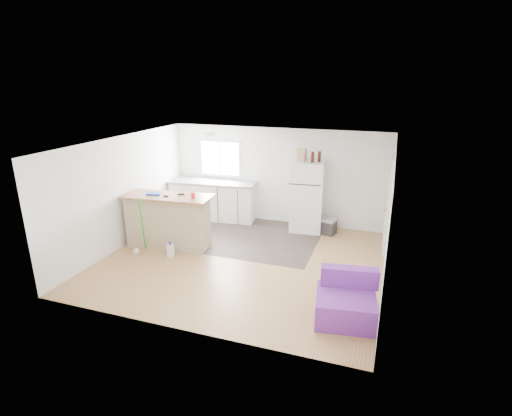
{
  "coord_description": "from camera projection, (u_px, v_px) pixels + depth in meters",
  "views": [
    {
      "loc": [
        2.7,
        -6.92,
        3.58
      ],
      "look_at": [
        0.06,
        0.7,
        0.92
      ],
      "focal_mm": 28.0,
      "sensor_mm": 36.0,
      "label": 1
    }
  ],
  "objects": [
    {
      "name": "purple_seat",
      "position": [
        346.0,
        302.0,
        6.14
      ],
      "size": [
        1.01,
        0.97,
        0.74
      ],
      "rotation": [
        0.0,
        0.0,
        0.15
      ],
      "color": "#742F9A",
      "rests_on": "floor"
    },
    {
      "name": "cardboard_box",
      "position": [
        302.0,
        155.0,
        9.25
      ],
      "size": [
        0.22,
        0.16,
        0.3
      ],
      "primitive_type": "cube",
      "rotation": [
        0.0,
        0.0,
        -0.3
      ],
      "color": "tan",
      "rests_on": "refrigerator"
    },
    {
      "name": "vinyl_zone",
      "position": [
        233.0,
        234.0,
        9.52
      ],
      "size": [
        4.05,
        2.5,
        0.0
      ],
      "primitive_type": "cube",
      "color": "#342B27",
      "rests_on": "floor"
    },
    {
      "name": "kitchen_cabinets",
      "position": [
        213.0,
        200.0,
        10.45
      ],
      "size": [
        2.31,
        0.93,
        1.3
      ],
      "rotation": [
        0.0,
        0.0,
        0.1
      ],
      "color": "white",
      "rests_on": "floor"
    },
    {
      "name": "room",
      "position": [
        241.0,
        205.0,
        7.8
      ],
      "size": [
        5.51,
        5.01,
        2.41
      ],
      "color": "#9C7441",
      "rests_on": "ground"
    },
    {
      "name": "refrigerator",
      "position": [
        307.0,
        196.0,
        9.55
      ],
      "size": [
        0.81,
        0.77,
        1.7
      ],
      "rotation": [
        0.0,
        0.0,
        0.09
      ],
      "color": "white",
      "rests_on": "floor"
    },
    {
      "name": "window",
      "position": [
        220.0,
        158.0,
        10.4
      ],
      "size": [
        1.18,
        0.06,
        0.98
      ],
      "color": "white",
      "rests_on": "back_wall"
    },
    {
      "name": "bottle_left",
      "position": [
        313.0,
        157.0,
        9.1
      ],
      "size": [
        0.08,
        0.08,
        0.25
      ],
      "primitive_type": "cylinder",
      "rotation": [
        0.0,
        0.0,
        -0.14
      ],
      "color": "#37110A",
      "rests_on": "refrigerator"
    },
    {
      "name": "tool_b",
      "position": [
        166.0,
        196.0,
        8.41
      ],
      "size": [
        0.1,
        0.04,
        0.03
      ],
      "primitive_type": "cube",
      "rotation": [
        0.0,
        0.0,
        -0.03
      ],
      "color": "black",
      "rests_on": "peninsula"
    },
    {
      "name": "tool_a",
      "position": [
        181.0,
        194.0,
        8.54
      ],
      "size": [
        0.15,
        0.1,
        0.03
      ],
      "primitive_type": "cube",
      "rotation": [
        0.0,
        0.0,
        0.39
      ],
      "color": "black",
      "rests_on": "peninsula"
    },
    {
      "name": "bottle_right",
      "position": [
        319.0,
        157.0,
        9.17
      ],
      "size": [
        0.09,
        0.09,
        0.25
      ],
      "primitive_type": "cylinder",
      "rotation": [
        0.0,
        0.0,
        0.3
      ],
      "color": "#37110A",
      "rests_on": "refrigerator"
    },
    {
      "name": "peninsula",
      "position": [
        168.0,
        221.0,
        8.68
      ],
      "size": [
        1.96,
        0.89,
        1.17
      ],
      "rotation": [
        0.0,
        0.0,
        0.09
      ],
      "color": "tan",
      "rests_on": "floor"
    },
    {
      "name": "mop",
      "position": [
        138.0,
        244.0,
        8.4
      ],
      "size": [
        0.28,
        0.35,
        1.29
      ],
      "rotation": [
        0.0,
        0.0,
        0.47
      ],
      "color": "green",
      "rests_on": "floor"
    },
    {
      "name": "cleaner_jug",
      "position": [
        171.0,
        250.0,
        8.31
      ],
      "size": [
        0.17,
        0.15,
        0.32
      ],
      "rotation": [
        0.0,
        0.0,
        0.34
      ],
      "color": "silver",
      "rests_on": "floor"
    },
    {
      "name": "interior_door",
      "position": [
        389.0,
        204.0,
        8.4
      ],
      "size": [
        0.11,
        0.92,
        2.1
      ],
      "color": "white",
      "rests_on": "right_wall"
    },
    {
      "name": "ceiling_fixture",
      "position": [
        210.0,
        134.0,
        8.88
      ],
      "size": [
        0.3,
        0.3,
        0.07
      ],
      "primitive_type": "cylinder",
      "color": "white",
      "rests_on": "ceiling"
    },
    {
      "name": "blue_tray",
      "position": [
        154.0,
        193.0,
        8.57
      ],
      "size": [
        0.35,
        0.3,
        0.04
      ],
      "primitive_type": "cube",
      "rotation": [
        0.0,
        0.0,
        0.3
      ],
      "color": "blue",
      "rests_on": "peninsula"
    },
    {
      "name": "red_cup",
      "position": [
        193.0,
        196.0,
        8.28
      ],
      "size": [
        0.08,
        0.08,
        0.12
      ],
      "primitive_type": "cylinder",
      "rotation": [
        0.0,
        0.0,
        0.04
      ],
      "color": "red",
      "rests_on": "peninsula"
    },
    {
      "name": "cooler",
      "position": [
        325.0,
        225.0,
        9.53
      ],
      "size": [
        0.58,
        0.46,
        0.39
      ],
      "rotation": [
        0.0,
        0.0,
        -0.24
      ],
      "color": "#2A292C",
      "rests_on": "floor"
    }
  ]
}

